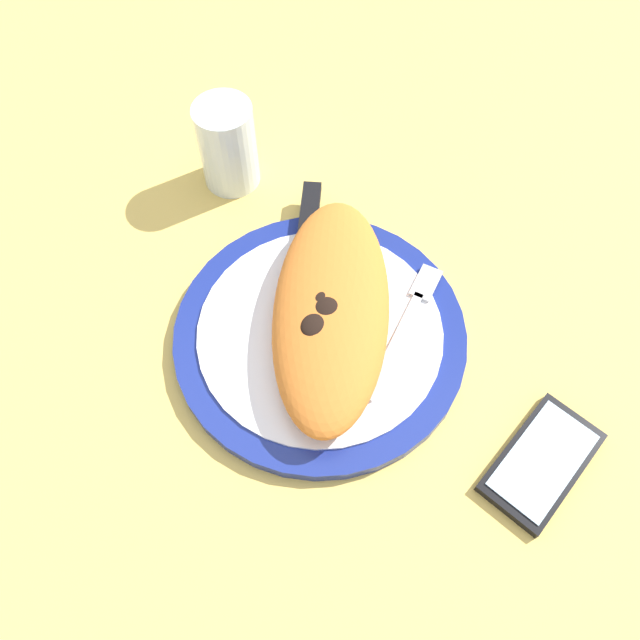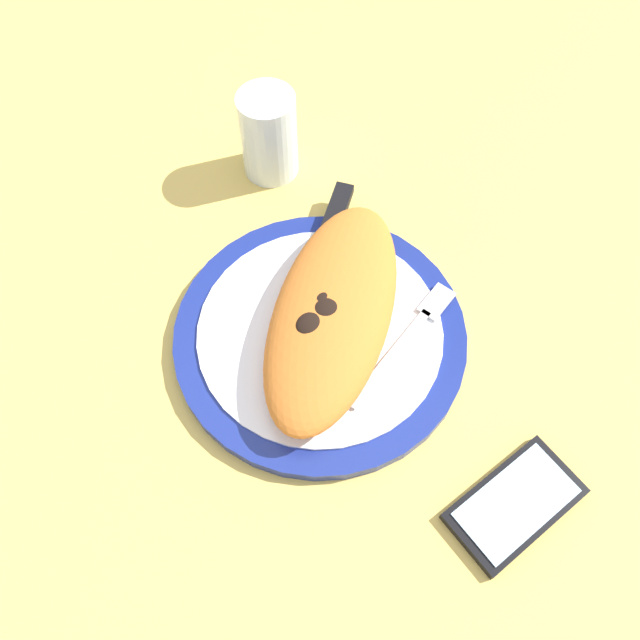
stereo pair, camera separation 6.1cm
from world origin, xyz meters
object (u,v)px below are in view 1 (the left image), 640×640
Objects in this scene: smartphone at (542,462)px; water_glass at (228,150)px; knife at (306,246)px; plate at (320,335)px; calzone at (331,310)px; fork at (408,319)px.

smartphone is 1.31× the size of water_glass.
knife is 31.23cm from smartphone.
knife is at bearing 21.74° from plate.
plate is at bearing 141.20° from calzone.
plate is 3.70cm from calzone.
calzone is 2.66× the size of water_glass.
calzone is at bearing -151.06° from knife.
calzone reaches higher than knife.
knife reaches higher than plate.
water_glass is (18.48, 14.79, 3.60)cm from plate.
smartphone is at bearing -123.49° from knife.
knife is (9.24, 3.69, 1.42)cm from plate.
water_glass reaches higher than calzone.
water_glass is at bearing 50.26° from knife.
knife is 1.79× the size of smartphone.
knife is 2.33× the size of water_glass.
calzone is 1.65× the size of fork.
fork is 1.62× the size of water_glass.
knife reaches higher than fork.
fork is at bearing -117.43° from knife.
fork is 27.81cm from water_glass.
fork reaches higher than smartphone.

